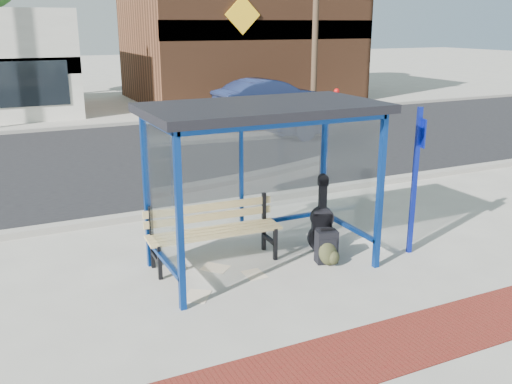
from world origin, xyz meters
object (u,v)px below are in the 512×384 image
backpack (329,253)px  suitcase (326,247)px  guitar_bag (322,225)px  parked_car (269,97)px  bench (213,228)px  fire_hydrant (336,97)px

backpack → suitcase: bearing=65.9°
guitar_bag → backpack: size_ratio=2.97×
parked_car → backpack: bearing=152.6°
guitar_bag → parked_car: size_ratio=0.27×
bench → fire_hydrant: size_ratio=2.50×
backpack → fire_hydrant: 16.77m
guitar_bag → fire_hydrant: (9.15, 13.42, 0.01)m
bench → parked_car: parked_car is taller
guitar_bag → fire_hydrant: size_ratio=1.46×
suitcase → backpack: 0.11m
parked_car → fire_hydrant: 3.78m
parked_car → bench: bearing=145.7°
fire_hydrant → suitcase: bearing=-124.0°
bench → backpack: (1.51, -0.85, -0.35)m
backpack → parked_car: bearing=48.6°
guitar_bag → parked_car: (5.48, 12.56, 0.29)m
bench → fire_hydrant: (10.84, 13.08, -0.10)m
guitar_bag → suitcase: 0.50m
parked_car → fire_hydrant: parked_car is taller
bench → parked_car: (7.18, 12.22, 0.18)m
bench → suitcase: bench is taller
guitar_bag → suitcase: bearing=-94.5°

